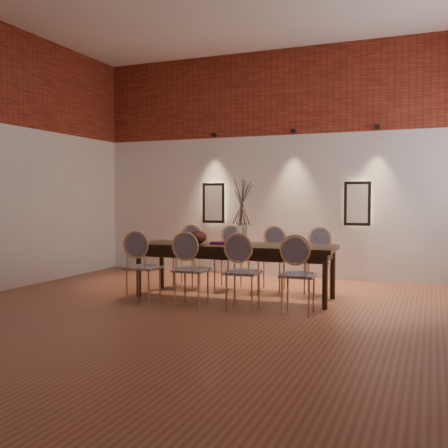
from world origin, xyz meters
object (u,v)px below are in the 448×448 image
at_px(chair_near_b, 191,270).
at_px(book, 221,243).
at_px(chair_far_a, 187,256).
at_px(vase, 242,234).
at_px(chair_near_d, 298,275).
at_px(chair_near_a, 143,267).
at_px(bowl, 198,237).
at_px(chair_near_c, 243,272).
at_px(dining_table, 235,271).
at_px(chair_far_b, 228,258).
at_px(chair_far_c, 272,259).
at_px(chair_far_d, 318,261).

bearing_deg(chair_near_b, book, 78.08).
relative_size(chair_far_a, vase, 3.13).
xyz_separation_m(chair_near_d, vase, (-0.96, 0.68, 0.43)).
xyz_separation_m(chair_near_a, bowl, (0.49, 0.70, 0.37)).
relative_size(chair_near_c, book, 3.62).
xyz_separation_m(dining_table, vase, (0.11, 0.00, 0.53)).
distance_m(chair_far_b, book, 0.81).
xyz_separation_m(chair_far_b, chair_far_c, (0.69, 0.03, 0.00)).
bearing_deg(book, chair_far_c, 56.29).
xyz_separation_m(chair_near_b, bowl, (-0.21, 0.67, 0.37)).
xyz_separation_m(chair_far_a, chair_far_b, (0.69, 0.03, 0.00)).
bearing_deg(chair_far_c, chair_near_c, 90.00).
xyz_separation_m(chair_far_b, vase, (0.48, -0.71, 0.43)).
relative_size(chair_near_a, book, 3.62).
height_order(chair_far_d, book, chair_far_d).
xyz_separation_m(dining_table, chair_near_a, (-1.01, -0.77, 0.09)).
bearing_deg(chair_near_d, bowl, 156.62).
distance_m(chair_near_a, chair_near_c, 1.39).
height_order(chair_near_c, book, chair_near_c).
relative_size(dining_table, book, 10.67).
relative_size(chair_near_b, chair_far_d, 1.00).
distance_m(chair_near_a, chair_near_b, 0.69).
xyz_separation_m(chair_far_c, chair_far_d, (0.69, 0.03, 0.00)).
bearing_deg(chair_near_c, chair_near_d, 0.00).
height_order(chair_far_a, bowl, chair_far_a).
height_order(dining_table, chair_far_a, chair_far_a).
bearing_deg(vase, chair_near_a, -145.19).
bearing_deg(dining_table, chair_far_c, 64.47).
height_order(dining_table, bowl, bowl).
bearing_deg(chair_near_a, chair_far_a, 90.00).
xyz_separation_m(vase, book, (-0.30, -0.03, -0.14)).
bearing_deg(bowl, chair_far_b, 79.65).
xyz_separation_m(chair_near_b, chair_near_d, (1.39, 0.06, 0.00)).
relative_size(chair_near_c, chair_far_d, 1.00).
bearing_deg(chair_far_c, chair_near_a, 46.31).
bearing_deg(chair_far_b, chair_far_c, 180.00).
bearing_deg(book, chair_far_b, 103.85).
height_order(dining_table, chair_near_d, chair_near_d).
relative_size(chair_near_c, bowl, 3.92).
xyz_separation_m(dining_table, chair_near_b, (-0.31, -0.74, 0.09)).
relative_size(chair_far_c, book, 3.62).
bearing_deg(vase, chair_far_c, 74.17).
bearing_deg(chair_far_c, bowl, 41.72).
height_order(chair_far_c, vase, vase).
bearing_deg(bowl, chair_far_d, 28.87).
bearing_deg(chair_near_a, chair_near_c, 0.00).
height_order(chair_far_c, book, chair_far_c).
bearing_deg(chair_near_b, chair_far_a, 115.53).
distance_m(chair_far_a, vase, 1.42).
height_order(chair_near_c, chair_far_c, same).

